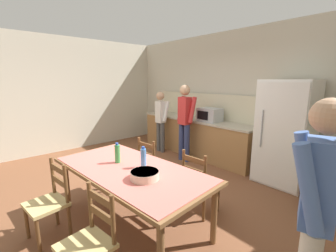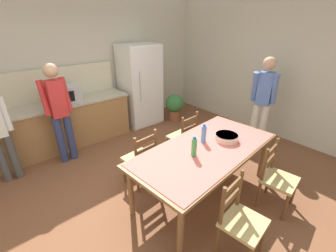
{
  "view_description": "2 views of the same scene",
  "coord_description": "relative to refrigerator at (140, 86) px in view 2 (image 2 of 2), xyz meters",
  "views": [
    {
      "loc": [
        2.88,
        -1.88,
        1.84
      ],
      "look_at": [
        0.51,
        0.22,
        1.18
      ],
      "focal_mm": 24.0,
      "sensor_mm": 36.0,
      "label": 1
    },
    {
      "loc": [
        -1.47,
        -2.12,
        2.31
      ],
      "look_at": [
        0.37,
        0.02,
        0.98
      ],
      "focal_mm": 24.0,
      "sensor_mm": 36.0,
      "label": 2
    }
  ],
  "objects": [
    {
      "name": "ground_plane",
      "position": [
        -1.38,
        -2.19,
        -0.92
      ],
      "size": [
        8.32,
        8.32,
        0.0
      ],
      "primitive_type": "plane",
      "color": "brown"
    },
    {
      "name": "wall_back",
      "position": [
        -1.38,
        0.47,
        0.53
      ],
      "size": [
        6.52,
        0.12,
        2.9
      ],
      "primitive_type": "cube",
      "color": "beige",
      "rests_on": "ground"
    },
    {
      "name": "wall_right",
      "position": [
        1.88,
        -2.19,
        0.53
      ],
      "size": [
        0.12,
        5.2,
        2.9
      ],
      "primitive_type": "cube",
      "color": "beige",
      "rests_on": "ground"
    },
    {
      "name": "kitchen_counter",
      "position": [
        -2.12,
        0.04,
        -0.47
      ],
      "size": [
        3.2,
        0.66,
        0.9
      ],
      "color": "#9E7042",
      "rests_on": "ground"
    },
    {
      "name": "counter_splashback",
      "position": [
        -2.12,
        0.35,
        0.28
      ],
      "size": [
        3.16,
        0.03,
        0.6
      ],
      "primitive_type": "cube",
      "color": "beige",
      "rests_on": "kitchen_counter"
    },
    {
      "name": "refrigerator",
      "position": [
        0.0,
        0.0,
        0.0
      ],
      "size": [
        0.84,
        0.73,
        1.85
      ],
      "color": "white",
      "rests_on": "ground"
    },
    {
      "name": "microwave",
      "position": [
        -1.67,
        0.02,
        0.13
      ],
      "size": [
        0.5,
        0.39,
        0.3
      ],
      "color": "#B2B7BC",
      "rests_on": "kitchen_counter"
    },
    {
      "name": "dining_table",
      "position": [
        -0.78,
        -2.68,
        -0.23
      ],
      "size": [
        2.22,
        1.21,
        0.76
      ],
      "rotation": [
        0.0,
        0.0,
        0.08
      ],
      "color": "brown",
      "rests_on": "ground"
    },
    {
      "name": "bottle_near_centre",
      "position": [
        -1.04,
        -2.7,
        -0.03
      ],
      "size": [
        0.07,
        0.07,
        0.27
      ],
      "color": "green",
      "rests_on": "dining_table"
    },
    {
      "name": "bottle_off_centre",
      "position": [
        -0.68,
        -2.54,
        -0.03
      ],
      "size": [
        0.07,
        0.07,
        0.27
      ],
      "color": "#4C8ED6",
      "rests_on": "dining_table"
    },
    {
      "name": "serving_bowl",
      "position": [
        -0.4,
        -2.73,
        -0.11
      ],
      "size": [
        0.32,
        0.32,
        0.09
      ],
      "color": "beige",
      "rests_on": "dining_table"
    },
    {
      "name": "chair_side_near_left",
      "position": [
        -1.19,
        -3.53,
        -0.48
      ],
      "size": [
        0.47,
        0.45,
        0.91
      ],
      "rotation": [
        0.0,
        0.0,
        0.12
      ],
      "color": "brown",
      "rests_on": "ground"
    },
    {
      "name": "chair_side_far_left",
      "position": [
        -1.32,
        -1.91,
        -0.48
      ],
      "size": [
        0.45,
        0.43,
        0.91
      ],
      "rotation": [
        0.0,
        0.0,
        3.22
      ],
      "color": "brown",
      "rests_on": "ground"
    },
    {
      "name": "chair_side_far_right",
      "position": [
        -0.37,
        -1.83,
        -0.48
      ],
      "size": [
        0.44,
        0.43,
        0.91
      ],
      "rotation": [
        0.0,
        0.0,
        3.2
      ],
      "color": "brown",
      "rests_on": "ground"
    },
    {
      "name": "chair_side_near_right",
      "position": [
        -0.23,
        -3.45,
        -0.48
      ],
      "size": [
        0.47,
        0.45,
        0.91
      ],
      "rotation": [
        0.0,
        0.0,
        0.13
      ],
      "color": "brown",
      "rests_on": "ground"
    },
    {
      "name": "person_at_counter",
      "position": [
        -1.96,
        -0.5,
        0.05
      ],
      "size": [
        0.43,
        0.3,
        1.73
      ],
      "rotation": [
        0.0,
        0.0,
        1.57
      ],
      "color": "navy",
      "rests_on": "ground"
    },
    {
      "name": "person_by_table",
      "position": [
        1.13,
        -2.41,
        0.05
      ],
      "size": [
        0.38,
        0.49,
        1.74
      ],
      "rotation": [
        0.0,
        0.0,
        3.46
      ],
      "color": "silver",
      "rests_on": "ground"
    },
    {
      "name": "potted_plant",
      "position": [
        0.7,
        -0.43,
        -0.54
      ],
      "size": [
        0.44,
        0.44,
        0.67
      ],
      "color": "brown",
      "rests_on": "ground"
    }
  ]
}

